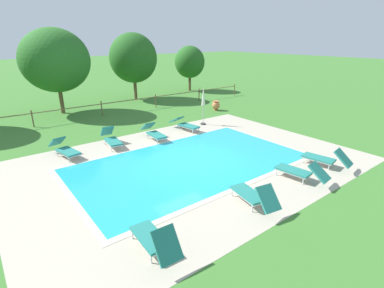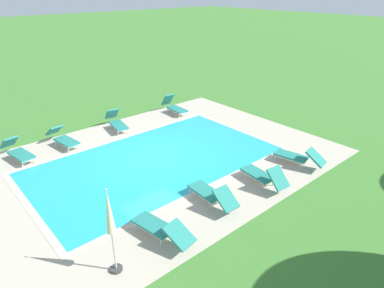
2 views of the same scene
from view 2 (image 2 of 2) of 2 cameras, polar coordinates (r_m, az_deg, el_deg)
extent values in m
plane|color=#3D752D|center=(14.19, -6.13, -2.79)|extent=(160.00, 160.00, 0.00)
cube|color=#B2A893|center=(14.19, -6.13, -2.77)|extent=(14.64, 10.34, 0.01)
cube|color=#23A8C1|center=(14.19, -6.13, -2.77)|extent=(9.90, 5.60, 0.01)
cube|color=#C0B59F|center=(12.22, 1.91, -7.63)|extent=(10.38, 0.24, 0.01)
cube|color=#C0B59F|center=(16.45, -12.04, 0.90)|extent=(10.38, 0.24, 0.01)
cube|color=#C0B59F|center=(12.48, -25.73, -9.70)|extent=(0.24, 5.60, 0.01)
cube|color=#C0B59F|center=(17.28, 7.70, 2.45)|extent=(0.24, 5.60, 0.01)
cube|color=#237A70|center=(11.56, 2.30, -7.94)|extent=(0.67, 1.33, 0.07)
cube|color=#237A70|center=(10.82, 5.75, -9.15)|extent=(0.64, 0.77, 0.53)
cube|color=silver|center=(11.59, 2.29, -8.16)|extent=(0.64, 1.30, 0.04)
cylinder|color=silver|center=(11.88, -0.39, -7.91)|extent=(0.04, 0.04, 0.28)
cylinder|color=silver|center=(12.15, 1.53, -7.10)|extent=(0.04, 0.04, 0.28)
cylinder|color=silver|center=(11.18, 3.11, -10.35)|extent=(0.04, 0.04, 0.28)
cylinder|color=silver|center=(11.46, 5.07, -9.41)|extent=(0.04, 0.04, 0.28)
cube|color=#237A70|center=(19.10, -2.52, 5.89)|extent=(0.67, 1.33, 0.07)
cube|color=#237A70|center=(19.70, -4.09, 7.49)|extent=(0.63, 0.59, 0.71)
cube|color=silver|center=(19.12, -2.52, 5.74)|extent=(0.64, 1.30, 0.04)
cylinder|color=silver|center=(18.88, -0.90, 5.11)|extent=(0.04, 0.04, 0.28)
cylinder|color=silver|center=(18.60, -2.16, 4.78)|extent=(0.04, 0.04, 0.28)
cylinder|color=silver|center=(19.72, -2.85, 5.98)|extent=(0.04, 0.04, 0.28)
cylinder|color=silver|center=(19.45, -4.08, 5.67)|extent=(0.04, 0.04, 0.28)
cube|color=#237A70|center=(10.18, -6.55, -13.34)|extent=(0.80, 1.38, 0.07)
cube|color=#237A70|center=(9.50, -2.14, -14.99)|extent=(0.72, 0.87, 0.44)
cube|color=silver|center=(10.21, -6.54, -13.59)|extent=(0.77, 1.35, 0.04)
cylinder|color=silver|center=(10.49, -9.70, -13.45)|extent=(0.04, 0.04, 0.28)
cylinder|color=silver|center=(10.75, -7.62, -12.21)|extent=(0.04, 0.04, 0.28)
cylinder|color=silver|center=(9.85, -5.27, -16.17)|extent=(0.04, 0.04, 0.28)
cylinder|color=silver|center=(10.12, -3.18, -14.74)|extent=(0.04, 0.04, 0.28)
cube|color=#237A70|center=(17.23, -12.25, 3.12)|extent=(0.82, 1.39, 0.07)
cube|color=#237A70|center=(17.97, -13.34, 4.98)|extent=(0.70, 0.73, 0.65)
cube|color=silver|center=(17.25, -12.23, 2.96)|extent=(0.79, 1.36, 0.04)
cylinder|color=silver|center=(16.89, -10.76, 2.15)|extent=(0.04, 0.04, 0.28)
cylinder|color=silver|center=(16.74, -12.38, 1.79)|extent=(0.04, 0.04, 0.28)
cylinder|color=silver|center=(17.86, -12.02, 3.34)|extent=(0.04, 0.04, 0.28)
cylinder|color=silver|center=(17.72, -13.57, 3.00)|extent=(0.04, 0.04, 0.28)
cube|color=#237A70|center=(12.77, 11.00, -4.94)|extent=(0.74, 1.36, 0.07)
cube|color=#237A70|center=(12.09, 14.31, -5.58)|extent=(0.67, 0.72, 0.62)
cube|color=silver|center=(12.80, 10.98, -5.15)|extent=(0.71, 1.33, 0.04)
cylinder|color=silver|center=(13.03, 8.43, -4.96)|extent=(0.04, 0.04, 0.28)
cylinder|color=silver|center=(13.35, 10.05, -4.31)|extent=(0.04, 0.04, 0.28)
cylinder|color=silver|center=(12.38, 11.90, -7.03)|extent=(0.04, 0.04, 0.28)
cylinder|color=silver|center=(12.71, 13.51, -6.28)|extent=(0.04, 0.04, 0.28)
cube|color=#237A70|center=(16.11, -20.38, 0.47)|extent=(0.77, 1.37, 0.07)
cube|color=#237A70|center=(16.84, -22.17, 2.16)|extent=(0.69, 0.79, 0.56)
cube|color=silver|center=(16.13, -20.35, 0.29)|extent=(0.73, 1.34, 0.04)
cylinder|color=silver|center=(15.84, -18.51, -0.37)|extent=(0.04, 0.04, 0.28)
cylinder|color=silver|center=(15.62, -20.08, -0.97)|extent=(0.04, 0.04, 0.28)
cylinder|color=silver|center=(16.74, -20.48, 0.72)|extent=(0.04, 0.04, 0.28)
cylinder|color=silver|center=(16.54, -21.99, 0.16)|extent=(0.04, 0.04, 0.28)
cube|color=#237A70|center=(14.40, 16.33, -1.90)|extent=(0.84, 1.39, 0.07)
cube|color=#237A70|center=(14.02, 20.16, -2.12)|extent=(0.73, 0.83, 0.54)
cube|color=silver|center=(14.42, 16.30, -2.10)|extent=(0.81, 1.36, 0.04)
cylinder|color=silver|center=(14.44, 13.85, -2.29)|extent=(0.04, 0.04, 0.28)
cylinder|color=silver|center=(14.86, 14.68, -1.56)|extent=(0.04, 0.04, 0.28)
cylinder|color=silver|center=(14.10, 17.90, -3.52)|extent=(0.04, 0.04, 0.28)
cylinder|color=silver|center=(14.54, 18.63, -2.74)|extent=(0.04, 0.04, 0.28)
cube|color=#237A70|center=(15.58, -26.80, -1.60)|extent=(0.80, 1.38, 0.07)
cube|color=#237A70|center=(16.31, -28.43, 0.28)|extent=(0.70, 0.77, 0.60)
cube|color=silver|center=(15.60, -26.76, -1.78)|extent=(0.77, 1.35, 0.04)
cylinder|color=silver|center=(15.27, -24.95, -2.48)|extent=(0.04, 0.04, 0.28)
cylinder|color=silver|center=(15.10, -26.64, -3.14)|extent=(0.04, 0.04, 0.28)
cylinder|color=silver|center=(16.21, -26.72, -1.27)|extent=(0.04, 0.04, 0.28)
cylinder|color=silver|center=(16.05, -28.33, -1.88)|extent=(0.04, 0.04, 0.28)
cylinder|color=#383838|center=(9.44, -12.61, -19.84)|extent=(0.32, 0.32, 0.08)
cylinder|color=#B2B5B7|center=(9.05, -12.97, -17.24)|extent=(0.04, 0.04, 1.24)
cone|color=beige|center=(8.29, -13.79, -11.00)|extent=(0.23, 0.23, 1.19)
sphere|color=beige|center=(7.95, -14.24, -7.42)|extent=(0.05, 0.05, 0.05)
camera|label=1|loc=(24.32, -5.83, 21.63)|focal=27.19mm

